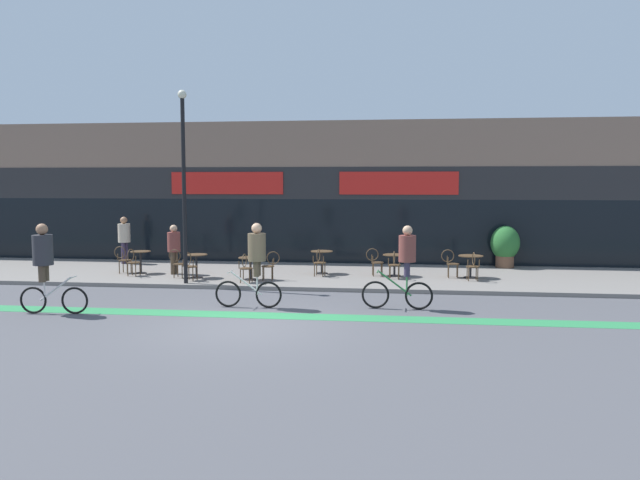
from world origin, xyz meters
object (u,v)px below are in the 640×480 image
object	(u,v)px
cafe_chair_5_near	(473,264)
cafe_chair_5_side	(451,261)
cafe_chair_2_near	(245,266)
bistro_table_2	(250,264)
cafe_chair_1_near	(190,264)
bistro_table_3	(322,257)
cafe_chair_0_side	(123,258)
bistro_table_4	(394,261)
cafe_chair_1_side	(178,261)
cyclist_1	(45,260)
cyclist_0	(255,258)
cafe_chair_4_near	(394,263)
cafe_chair_2_side	(270,264)
bistro_table_1	(196,261)
cafe_chair_0_near	(132,260)
cyclist_2	(404,262)
pedestrian_far_end	(124,236)
pedestrian_near_end	(174,245)
bistro_table_5	(471,262)
cafe_chair_4_side	(375,260)
planter_pot	(505,245)
lamp_post	(184,174)
cafe_chair_3_near	(319,261)
bistro_table_0	(141,258)

from	to	relation	value
cafe_chair_5_near	cafe_chair_5_side	size ratio (longest dim) A/B	1.00
cafe_chair_2_near	cafe_chair_5_near	size ratio (longest dim) A/B	1.00
bistro_table_2	cafe_chair_1_near	size ratio (longest dim) A/B	0.83
bistro_table_3	cafe_chair_5_side	distance (m)	4.20
cafe_chair_0_side	bistro_table_4	bearing A→B (deg)	4.50
cafe_chair_0_side	cafe_chair_1_side	size ratio (longest dim) A/B	1.00
bistro_table_2	cyclist_1	size ratio (longest dim) A/B	0.34
cyclist_0	cafe_chair_4_near	bearing A→B (deg)	-129.07
bistro_table_4	cafe_chair_2_side	xyz separation A→B (m)	(-3.83, -1.31, 0.01)
bistro_table_1	cafe_chair_0_near	world-z (taller)	cafe_chair_0_near
cyclist_2	pedestrian_far_end	distance (m)	12.25
cafe_chair_1_near	pedestrian_near_end	distance (m)	1.72
cafe_chair_4_near	cyclist_0	bearing A→B (deg)	145.24
bistro_table_3	bistro_table_5	xyz separation A→B (m)	(4.81, -0.31, -0.02)
cafe_chair_0_side	cafe_chair_2_near	xyz separation A→B (m)	(4.58, -1.49, 0.00)
cafe_chair_2_near	cafe_chair_4_side	bearing A→B (deg)	-59.81
cafe_chair_0_near	cafe_chair_4_near	xyz separation A→B (m)	(8.42, 0.45, 0.00)
bistro_table_4	cafe_chair_2_near	world-z (taller)	cafe_chair_2_near
cafe_chair_4_side	planter_pot	distance (m)	5.21
cafe_chair_1_near	cafe_chair_5_near	bearing A→B (deg)	-74.55
cyclist_2	bistro_table_5	bearing A→B (deg)	-113.35
lamp_post	cafe_chair_3_near	bearing A→B (deg)	25.58
cafe_chair_2_side	cafe_chair_4_near	size ratio (longest dim) A/B	1.00
bistro_table_1	planter_pot	distance (m)	10.81
cafe_chair_4_side	bistro_table_5	bearing A→B (deg)	-8.90
cafe_chair_5_near	pedestrian_near_end	distance (m)	9.67
bistro_table_0	lamp_post	bearing A→B (deg)	-38.86
cafe_chair_2_near	cafe_chair_4_side	distance (m)	4.29
cafe_chair_1_near	bistro_table_4	bearing A→B (deg)	-65.90
bistro_table_3	cyclist_2	xyz separation A→B (m)	(2.68, -4.93, 0.53)
cafe_chair_2_side	cyclist_2	size ratio (longest dim) A/B	0.43
cafe_chair_1_near	cyclist_2	size ratio (longest dim) A/B	0.43
bistro_table_1	cafe_chair_1_side	size ratio (longest dim) A/B	0.84
cafe_chair_0_near	cafe_chair_2_near	distance (m)	4.06
bistro_table_4	cafe_chair_1_near	size ratio (longest dim) A/B	0.84
bistro_table_0	cafe_chair_4_side	world-z (taller)	cafe_chair_4_side
cafe_chair_4_side	cyclist_1	xyz separation A→B (m)	(-7.65, -6.29, 0.67)
bistro_table_0	cafe_chair_4_near	world-z (taller)	cafe_chair_4_near
cafe_chair_2_side	cyclist_1	world-z (taller)	cyclist_1
cafe_chair_3_near	cyclist_2	size ratio (longest dim) A/B	0.43
cafe_chair_4_near	bistro_table_5	bearing A→B (deg)	-72.90
bistro_table_0	bistro_table_5	xyz separation A→B (m)	(10.82, 0.40, -0.01)
bistro_table_2	cafe_chair_4_near	world-z (taller)	cafe_chair_4_near
cafe_chair_0_side	cafe_chair_4_side	size ratio (longest dim) A/B	1.00
pedestrian_near_end	cyclist_1	bearing A→B (deg)	-83.08
bistro_table_0	cafe_chair_2_side	world-z (taller)	cafe_chair_2_side
cyclist_0	pedestrian_far_end	distance (m)	9.52
bistro_table_1	bistro_table_2	size ratio (longest dim) A/B	1.01
bistro_table_4	cafe_chair_5_side	size ratio (longest dim) A/B	0.84
planter_pot	cyclist_1	xyz separation A→B (m)	(-12.17, -8.87, 0.39)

